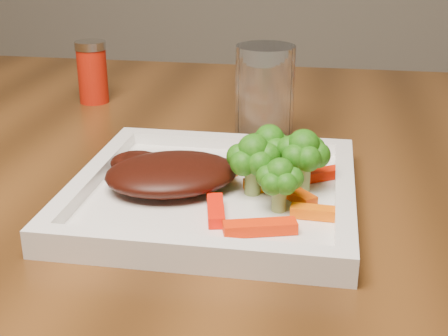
% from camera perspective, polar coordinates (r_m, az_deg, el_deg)
% --- Properties ---
extents(plate, '(0.27, 0.27, 0.01)m').
position_cam_1_polar(plate, '(0.61, -0.92, -2.62)').
color(plate, white).
rests_on(plate, dining_table).
extents(steak, '(0.16, 0.15, 0.03)m').
position_cam_1_polar(steak, '(0.62, -4.80, -0.50)').
color(steak, '#390E08').
rests_on(steak, plate).
extents(broccoli_0, '(0.07, 0.07, 0.07)m').
position_cam_1_polar(broccoli_0, '(0.62, 4.14, 1.82)').
color(broccoli_0, '#367112').
rests_on(broccoli_0, plate).
extents(broccoli_1, '(0.07, 0.07, 0.06)m').
position_cam_1_polar(broccoli_1, '(0.61, 7.22, 0.77)').
color(broccoli_1, '#1B6B11').
rests_on(broccoli_1, plate).
extents(broccoli_2, '(0.06, 0.06, 0.06)m').
position_cam_1_polar(broccoli_2, '(0.56, 5.12, -1.16)').
color(broccoli_2, '#2F6210').
rests_on(broccoli_2, plate).
extents(broccoli_3, '(0.07, 0.07, 0.06)m').
position_cam_1_polar(broccoli_3, '(0.60, 2.67, 0.39)').
color(broccoli_3, '#305E0F').
rests_on(broccoli_3, plate).
extents(carrot_0, '(0.06, 0.03, 0.01)m').
position_cam_1_polar(carrot_0, '(0.53, 3.32, -5.44)').
color(carrot_0, '#FD2C04').
rests_on(carrot_0, plate).
extents(carrot_1, '(0.05, 0.02, 0.01)m').
position_cam_1_polar(carrot_1, '(0.56, 8.82, -4.07)').
color(carrot_1, '#FD6504').
rests_on(carrot_1, plate).
extents(carrot_2, '(0.03, 0.06, 0.01)m').
position_cam_1_polar(carrot_2, '(0.56, -0.77, -3.89)').
color(carrot_2, '#FE1604').
rests_on(carrot_2, plate).
extents(carrot_3, '(0.06, 0.04, 0.01)m').
position_cam_1_polar(carrot_3, '(0.64, 8.91, -0.56)').
color(carrot_3, red).
rests_on(carrot_3, plate).
extents(carrot_4, '(0.03, 0.05, 0.01)m').
position_cam_1_polar(carrot_4, '(0.65, 1.17, 0.03)').
color(carrot_4, orange).
rests_on(carrot_4, plate).
extents(carrot_5, '(0.05, 0.05, 0.01)m').
position_cam_1_polar(carrot_5, '(0.60, 6.44, -2.34)').
color(carrot_5, '#D64303').
rests_on(carrot_5, plate).
extents(carrot_6, '(0.06, 0.03, 0.01)m').
position_cam_1_polar(carrot_6, '(0.62, 4.66, -1.48)').
color(carrot_6, orange).
rests_on(carrot_6, plate).
extents(spice_shaker, '(0.04, 0.04, 0.09)m').
position_cam_1_polar(spice_shaker, '(0.96, -11.94, 8.57)').
color(spice_shaker, red).
rests_on(spice_shaker, dining_table).
extents(drinking_glass, '(0.08, 0.08, 0.12)m').
position_cam_1_polar(drinking_glass, '(0.77, 3.74, 6.69)').
color(drinking_glass, white).
rests_on(drinking_glass, dining_table).
extents(carrot_7, '(0.06, 0.06, 0.01)m').
position_cam_1_polar(carrot_7, '(0.66, 1.74, 0.32)').
color(carrot_7, '#FC3A04').
rests_on(carrot_7, plate).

